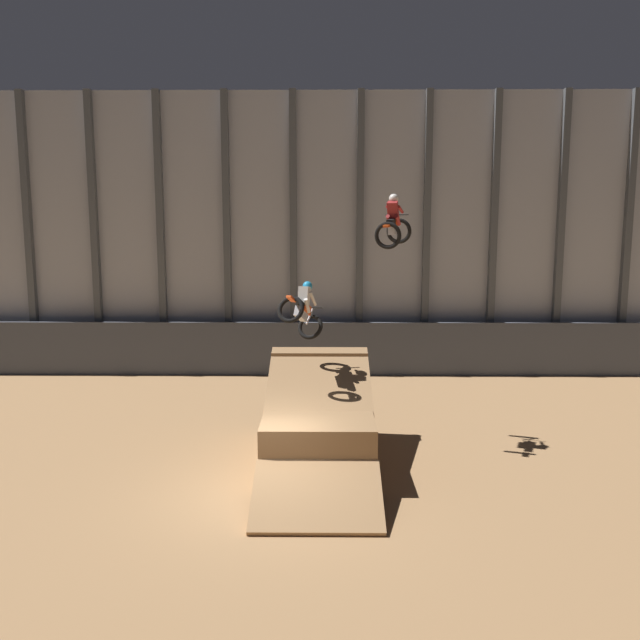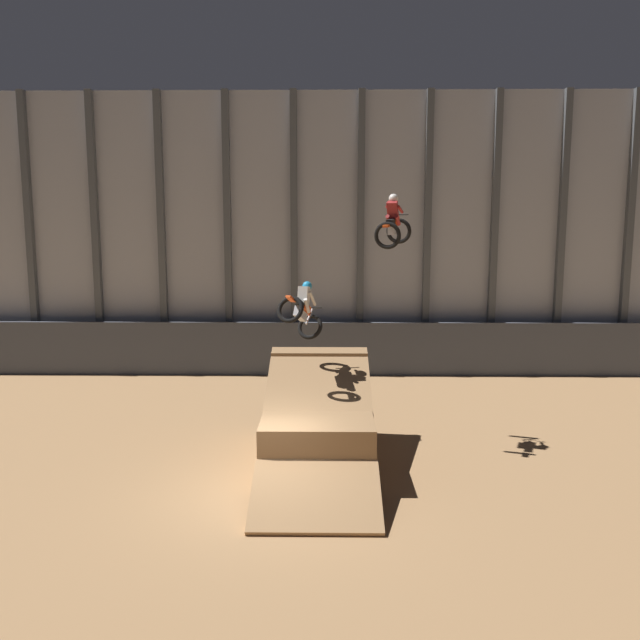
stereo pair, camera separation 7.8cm
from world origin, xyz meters
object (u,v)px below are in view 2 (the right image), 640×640
(dirt_ramp, at_px, (318,425))
(rider_bike_left_air, at_px, (302,310))
(rider_bike_right_air, at_px, (393,225))
(traffic_cone_near_ramp, at_px, (321,402))

(dirt_ramp, bearing_deg, rider_bike_left_air, 123.70)
(rider_bike_right_air, bearing_deg, rider_bike_left_air, -142.64)
(dirt_ramp, height_order, traffic_cone_near_ramp, dirt_ramp)
(dirt_ramp, xyz_separation_m, traffic_cone_near_ramp, (0.01, 4.47, -0.62))
(rider_bike_right_air, distance_m, traffic_cone_near_ramp, 6.86)
(rider_bike_left_air, relative_size, traffic_cone_near_ramp, 3.15)
(rider_bike_left_air, height_order, rider_bike_right_air, rider_bike_right_air)
(dirt_ramp, bearing_deg, traffic_cone_near_ramp, 89.88)
(dirt_ramp, relative_size, traffic_cone_near_ramp, 11.10)
(rider_bike_left_air, xyz_separation_m, rider_bike_right_air, (2.49, 0.85, 2.26))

